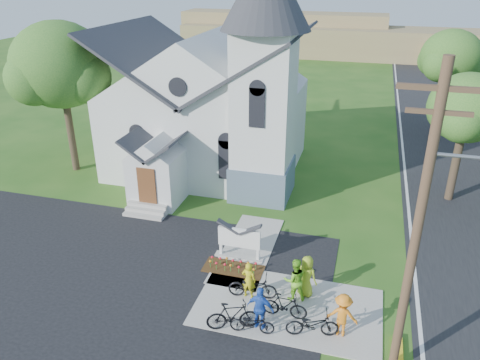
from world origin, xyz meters
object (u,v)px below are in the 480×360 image
(utility_pole, at_px, (421,224))
(bike_0, at_px, (253,286))
(cyclist_4, at_px, (306,276))
(bike_3, at_px, (285,306))
(cyclist_3, at_px, (342,315))
(cyclist_1, at_px, (295,280))
(cyclist_2, at_px, (260,308))
(church_sign, at_px, (239,238))
(bike_1, at_px, (233,316))
(cyclist_0, at_px, (249,280))
(bike_4, at_px, (312,324))
(bike_2, at_px, (252,323))

(utility_pole, distance_m, bike_0, 7.52)
(cyclist_4, bearing_deg, bike_3, 91.33)
(cyclist_4, bearing_deg, cyclist_3, 151.31)
(cyclist_4, bearing_deg, utility_pole, 160.49)
(cyclist_1, distance_m, cyclist_2, 2.10)
(church_sign, bearing_deg, bike_1, -77.01)
(bike_3, bearing_deg, bike_0, 62.21)
(cyclist_0, relative_size, cyclist_3, 0.94)
(bike_1, height_order, cyclist_4, cyclist_4)
(cyclist_2, height_order, bike_3, cyclist_2)
(church_sign, distance_m, bike_4, 5.49)
(utility_pole, height_order, bike_3, utility_pole)
(church_sign, xyz_separation_m, utility_pole, (6.56, -4.70, 4.38))
(bike_0, height_order, bike_1, bike_1)
(cyclist_3, bearing_deg, bike_0, -14.90)
(bike_2, xyz_separation_m, bike_3, (0.95, 1.11, 0.09))
(church_sign, relative_size, utility_pole, 0.22)
(cyclist_3, height_order, bike_4, cyclist_3)
(cyclist_1, distance_m, bike_1, 2.89)
(cyclist_0, bearing_deg, bike_0, -169.99)
(church_sign, distance_m, cyclist_4, 3.69)
(bike_1, bearing_deg, bike_4, -102.66)
(church_sign, relative_size, cyclist_2, 1.29)
(cyclist_2, distance_m, cyclist_3, 2.85)
(cyclist_0, xyz_separation_m, bike_4, (2.67, -1.43, -0.30))
(cyclist_1, xyz_separation_m, cyclist_3, (1.92, -1.44, -0.07))
(church_sign, bearing_deg, cyclist_1, -37.58)
(bike_0, relative_size, cyclist_1, 1.06)
(utility_pole, xyz_separation_m, cyclist_2, (-4.63, 0.62, -4.50))
(bike_1, distance_m, bike_4, 2.80)
(bike_1, distance_m, bike_2, 0.73)
(cyclist_1, xyz_separation_m, bike_2, (-1.11, -2.22, -0.48))
(utility_pole, bearing_deg, bike_0, 157.62)
(cyclist_2, bearing_deg, bike_3, -125.88)
(cyclist_1, relative_size, bike_2, 1.13)
(cyclist_3, bearing_deg, cyclist_0, -14.03)
(bike_4, bearing_deg, bike_3, 44.96)
(cyclist_3, bearing_deg, cyclist_2, 11.89)
(cyclist_2, bearing_deg, cyclist_1, -108.16)
(bike_3, relative_size, bike_4, 0.91)
(bike_3, bearing_deg, bike_4, -120.37)
(cyclist_2, bearing_deg, bike_0, -59.40)
(bike_0, bearing_deg, cyclist_2, -164.03)
(utility_pole, relative_size, cyclist_3, 5.98)
(cyclist_4, bearing_deg, cyclist_1, 66.64)
(cyclist_1, bearing_deg, bike_2, 41.47)
(cyclist_1, xyz_separation_m, bike_3, (-0.16, -1.11, -0.40))
(bike_1, distance_m, cyclist_2, 1.01)
(cyclist_0, distance_m, cyclist_1, 1.77)
(utility_pole, xyz_separation_m, bike_1, (-5.55, 0.30, -4.78))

